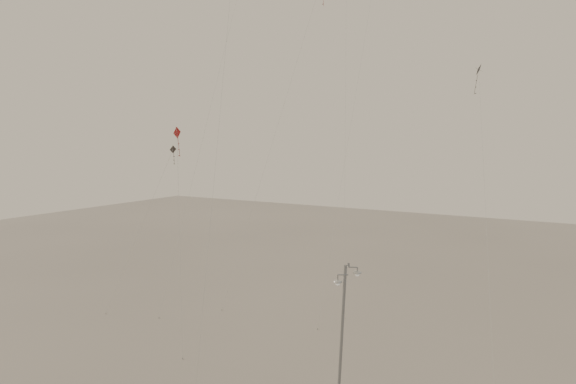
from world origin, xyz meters
The scene contains 8 objects.
street_lamp centered at (5.56, 2.56, 4.40)m, with size 1.50×1.01×8.24m.
kite_0 centered at (-10.14, 12.97, 24.79)m, with size 4.24×8.44×31.57m.
kite_1 centered at (-3.48, 4.05, 22.88)m, with size 1.80×7.36×29.70m.
kite_3 centered at (-6.19, 1.88, 12.67)m, with size 0.78×0.38×16.11m.
kite_4 centered at (11.41, 12.59, 15.72)m, with size 2.91×8.90×20.64m.
kite_5 centered at (-1.39, 19.48, 23.63)m, with size 3.22×7.41×32.55m.
kite_6 centered at (-11.82, 5.07, 10.81)m, with size 8.65×0.46×14.88m.
kite_7 centered at (-3.04, 13.75, 23.21)m, with size 8.47×4.21×29.24m.
Camera 1 is at (15.03, -20.74, 14.81)m, focal length 28.00 mm.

